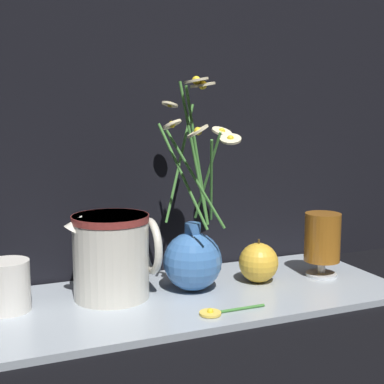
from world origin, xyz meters
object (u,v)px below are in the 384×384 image
(yellow_mug, at_px, (6,286))
(vase_with_flowers, at_px, (193,253))
(ceramic_pitcher, at_px, (113,253))
(tea_glass, at_px, (321,239))
(orange_fruit, at_px, (258,263))

(yellow_mug, bearing_deg, vase_with_flowers, -3.43)
(ceramic_pitcher, bearing_deg, yellow_mug, 179.89)
(ceramic_pitcher, xyz_separation_m, tea_glass, (0.42, -0.03, -0.01))
(yellow_mug, bearing_deg, tea_glass, -3.15)
(vase_with_flowers, bearing_deg, tea_glass, -2.82)
(yellow_mug, distance_m, tea_glass, 0.60)
(ceramic_pitcher, bearing_deg, tea_glass, -4.46)
(yellow_mug, xyz_separation_m, ceramic_pitcher, (0.18, -0.00, 0.04))
(tea_glass, relative_size, orange_fruit, 1.51)
(yellow_mug, height_order, ceramic_pitcher, ceramic_pitcher)
(vase_with_flowers, bearing_deg, yellow_mug, 176.57)
(vase_with_flowers, relative_size, yellow_mug, 4.54)
(yellow_mug, height_order, orange_fruit, same)
(ceramic_pitcher, distance_m, orange_fruit, 0.29)
(orange_fruit, bearing_deg, ceramic_pitcher, 175.36)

